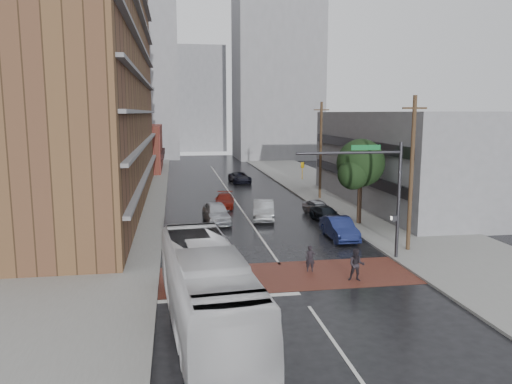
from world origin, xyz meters
name	(u,v)px	position (x,y,z in m)	size (l,w,h in m)	color
ground	(290,279)	(0.00, 0.00, 0.00)	(160.00, 160.00, 0.00)	black
crosswalk	(287,276)	(0.00, 0.50, 0.01)	(14.00, 5.00, 0.02)	brown
sidewalk_west	(120,202)	(-11.50, 25.00, 0.07)	(9.00, 90.00, 0.15)	gray
sidewalk_east	(341,196)	(11.50, 25.00, 0.07)	(9.00, 90.00, 0.15)	gray
apartment_block	(84,57)	(-14.00, 24.00, 14.00)	(10.00, 44.00, 28.00)	brown
storefront_west	(135,148)	(-12.00, 54.00, 3.50)	(8.00, 16.00, 7.00)	maroon
building_east	(409,159)	(16.50, 20.00, 4.50)	(11.00, 26.00, 9.00)	gray
distant_tower_west	(132,76)	(-14.00, 78.00, 16.00)	(18.00, 16.00, 32.00)	gray
distant_tower_east	(277,65)	(14.00, 72.00, 18.00)	(16.00, 14.00, 36.00)	gray
distant_tower_center	(199,99)	(0.00, 95.00, 12.00)	(12.00, 10.00, 24.00)	gray
street_tree	(361,166)	(8.52, 12.03, 4.73)	(4.20, 4.10, 6.90)	#332319
signal_mast	(376,184)	(5.85, 2.50, 4.73)	(6.50, 0.30, 7.20)	#2D2D33
utility_pole_near	(411,173)	(8.80, 4.00, 5.14)	(1.60, 0.26, 10.00)	#473321
utility_pole_far	(321,150)	(8.80, 24.00, 5.14)	(1.60, 0.26, 10.00)	#473321
transit_bus	(207,289)	(-4.83, -5.59, 1.72)	(2.89, 12.35, 3.44)	silver
pedestrian_a	(310,259)	(1.44, 1.02, 0.75)	(0.55, 0.36, 1.50)	black
pedestrian_b	(356,265)	(3.44, -0.93, 0.89)	(0.86, 0.67, 1.78)	black
car_travel_a	(216,213)	(-2.76, 14.49, 0.84)	(1.99, 4.95, 1.69)	#AEB0B6
car_travel_b	(264,210)	(1.28, 15.18, 0.81)	(1.70, 4.89, 1.61)	#A2A6AA
car_travel_c	(224,200)	(-1.44, 21.32, 0.64)	(1.78, 4.39, 1.27)	maroon
suv_travel	(240,178)	(2.18, 37.45, 0.69)	(2.29, 4.96, 1.38)	black
car_parked_near	(339,228)	(5.47, 7.87, 0.77)	(1.64, 4.70, 1.55)	#161E4D
car_parked_mid	(326,214)	(6.30, 13.72, 0.59)	(1.65, 4.07, 1.18)	black
car_parked_far	(318,208)	(6.30, 16.11, 0.69)	(1.62, 4.02, 1.37)	#A5A6AC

